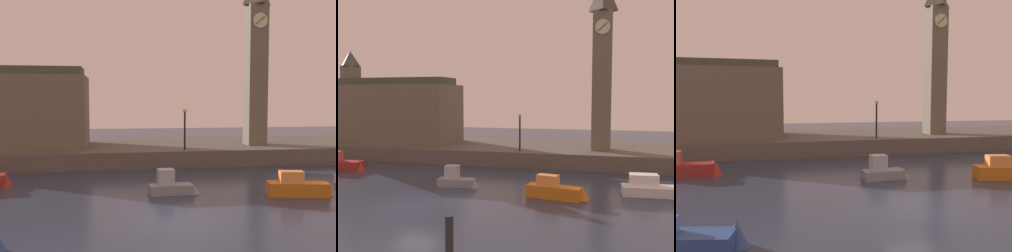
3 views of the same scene
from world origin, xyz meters
The scene contains 7 objects.
ground_plane centered at (0.00, 0.00, 0.00)m, with size 120.00×120.00×0.00m, color #2D384C.
far_embankment centered at (0.00, 20.00, 0.75)m, with size 70.00×12.00×1.50m, color #5B544C.
clock_tower centered at (10.70, 18.11, 10.29)m, with size 2.02×2.08×17.00m.
parliament_hall centered at (-12.69, 19.20, 5.12)m, with size 13.88×6.98×10.67m.
streetlamp centered at (3.13, 15.21, 3.79)m, with size 0.36×0.36×3.64m.
boat_patrol_orange centered at (8.30, 3.96, 0.55)m, with size 4.28×1.76×1.56m.
boat_cruiser_grey centered at (0.61, 5.61, 0.49)m, with size 3.28×1.28×1.60m.
Camera 1 is at (-3.24, -17.93, 5.95)m, focal length 41.12 mm.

